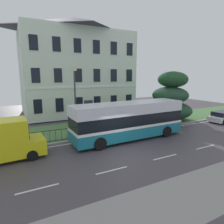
{
  "coord_description": "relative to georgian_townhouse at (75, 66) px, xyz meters",
  "views": [
    {
      "loc": [
        -6.75,
        -10.94,
        5.34
      ],
      "look_at": [
        1.13,
        4.19,
        2.13
      ],
      "focal_mm": 31.2,
      "sensor_mm": 36.0,
      "label": 1
    }
  ],
  "objects": [
    {
      "name": "evergreen_tree",
      "position": [
        8.4,
        -10.3,
        -4.08
      ],
      "size": [
        4.97,
        4.97,
        5.7
      ],
      "color": "#423328",
      "rests_on": "ground_plane"
    },
    {
      "name": "ground_plane",
      "position": [
        -1.7,
        -15.38,
        -6.66
      ],
      "size": [
        60.0,
        56.0,
        0.18
      ],
      "color": "#464046"
    },
    {
      "name": "parked_hatchback_00",
      "position": [
        13.35,
        -13.78,
        -6.04
      ],
      "size": [
        3.99,
        1.93,
        1.24
      ],
      "rotation": [
        0.0,
        0.0,
        0.04
      ],
      "color": "silver",
      "rests_on": "ground_plane"
    },
    {
      "name": "street_lamp_post",
      "position": [
        -3.62,
        -11.41,
        -3.07
      ],
      "size": [
        0.36,
        0.24,
        5.95
      ],
      "color": "#333338",
      "rests_on": "ground_plane"
    },
    {
      "name": "iron_verge_railing",
      "position": [
        0.0,
        -12.13,
        -6.02
      ],
      "size": [
        14.82,
        0.04,
        0.97
      ],
      "color": "black",
      "rests_on": "ground_plane"
    },
    {
      "name": "single_decker_bus",
      "position": [
        0.2,
        -13.97,
        -5.0
      ],
      "size": [
        9.93,
        2.75,
        3.12
      ],
      "rotation": [
        0.0,
        0.0,
        0.02
      ],
      "color": "#196E83",
      "rests_on": "ground_plane"
    },
    {
      "name": "georgian_townhouse",
      "position": [
        0.0,
        0.0,
        0.0
      ],
      "size": [
        14.49,
        9.92,
        12.98
      ],
      "color": "silver",
      "rests_on": "ground_plane"
    }
  ]
}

